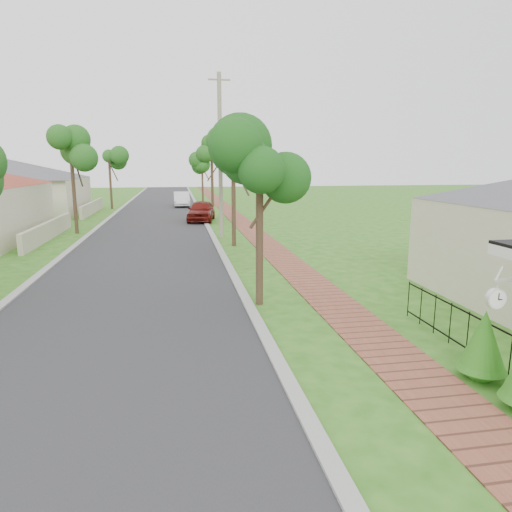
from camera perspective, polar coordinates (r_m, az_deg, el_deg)
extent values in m
plane|color=#2B6217|center=(8.52, 0.74, -17.98)|extent=(160.00, 160.00, 0.00)
cube|color=#28282B|center=(27.67, -13.10, 2.41)|extent=(7.00, 120.00, 0.02)
cube|color=#9E9E99|center=(27.69, -5.54, 2.66)|extent=(0.30, 120.00, 0.10)
cube|color=#9E9E99|center=(28.12, -20.55, 2.12)|extent=(0.30, 120.00, 0.10)
cube|color=#95533B|center=(28.00, -0.22, 2.81)|extent=(1.50, 120.00, 0.03)
cube|color=black|center=(10.43, 29.00, -12.84)|extent=(0.03, 8.00, 0.03)
cylinder|color=black|center=(10.30, 29.19, -11.05)|extent=(0.02, 0.02, 1.00)
cylinder|color=black|center=(10.79, 26.97, -9.85)|extent=(0.02, 0.02, 1.00)
cylinder|color=black|center=(11.29, 24.94, -8.74)|extent=(0.02, 0.02, 1.00)
cylinder|color=black|center=(11.80, 23.11, -7.72)|extent=(0.02, 0.02, 1.00)
cylinder|color=black|center=(12.34, 21.44, -6.78)|extent=(0.02, 0.02, 1.00)
cylinder|color=black|center=(12.88, 19.91, -5.91)|extent=(0.02, 0.02, 1.00)
cylinder|color=black|center=(13.44, 18.51, -5.11)|extent=(0.02, 0.02, 1.00)
cylinder|color=#382619|center=(23.55, -2.81, 6.74)|extent=(0.22, 0.22, 4.55)
sphere|color=#134A14|center=(23.48, -2.87, 12.60)|extent=(1.70, 1.70, 1.70)
cylinder|color=#382619|center=(37.45, -5.48, 8.70)|extent=(0.22, 0.22, 4.90)
sphere|color=#134A14|center=(37.42, -5.56, 12.66)|extent=(1.70, 1.70, 1.70)
cylinder|color=#382619|center=(51.42, -6.70, 9.00)|extent=(0.22, 0.22, 4.20)
sphere|color=#134A14|center=(51.38, -6.76, 11.48)|extent=(1.70, 1.70, 1.70)
cylinder|color=#382619|center=(29.98, -21.79, 7.29)|extent=(0.22, 0.22, 4.90)
sphere|color=#134A14|center=(29.95, -22.16, 12.22)|extent=(1.70, 1.70, 1.70)
cylinder|color=#382619|center=(45.75, -17.72, 8.48)|extent=(0.22, 0.22, 4.55)
sphere|color=#134A14|center=(45.72, -17.90, 11.49)|extent=(1.70, 1.70, 1.70)
sphere|color=#156D1A|center=(10.27, 26.32, -12.04)|extent=(0.73, 0.73, 0.73)
cone|color=#156D1A|center=(10.07, 26.60, -9.13)|extent=(0.83, 0.83, 1.11)
cube|color=#BFB299|center=(28.48, -24.47, 2.95)|extent=(0.25, 10.00, 1.00)
cube|color=beige|center=(43.57, -28.23, 6.53)|extent=(11.00, 10.00, 3.00)
pyramid|color=#4C4C51|center=(43.49, -28.52, 9.54)|extent=(15.56, 15.56, 1.60)
cube|color=#BFB299|center=(42.09, -19.78, 5.71)|extent=(0.25, 10.00, 1.00)
imported|color=maroon|center=(34.39, -6.86, 5.61)|extent=(2.50, 4.70, 1.52)
imported|color=white|center=(46.78, -9.27, 7.01)|extent=(1.60, 4.40, 1.44)
cylinder|color=#382619|center=(13.50, 0.44, 2.15)|extent=(0.22, 0.22, 4.02)
sphere|color=#1D5518|center=(13.32, 0.45, 11.22)|extent=(2.00, 2.00, 2.00)
cylinder|color=gray|center=(26.24, -4.49, 12.16)|extent=(0.24, 0.24, 9.09)
cube|color=gray|center=(26.63, -4.64, 21.12)|extent=(1.20, 0.08, 0.08)
cube|color=silver|center=(8.93, 29.15, -2.65)|extent=(0.62, 0.05, 0.05)
cylinder|color=silver|center=(8.82, 27.91, -3.63)|extent=(0.02, 0.02, 0.26)
cylinder|color=silver|center=(8.86, 27.80, -4.74)|extent=(0.37, 0.10, 0.37)
cylinder|color=white|center=(8.82, 28.02, -4.83)|extent=(0.32, 0.01, 0.32)
cylinder|color=white|center=(8.90, 27.59, -4.65)|extent=(0.32, 0.01, 0.32)
cube|color=black|center=(8.80, 28.09, -4.49)|extent=(0.01, 0.01, 0.12)
cube|color=black|center=(8.83, 28.24, -4.83)|extent=(0.08, 0.01, 0.02)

